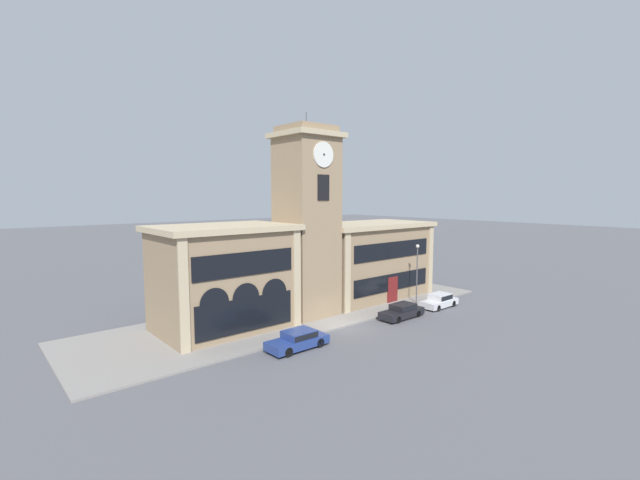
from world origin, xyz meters
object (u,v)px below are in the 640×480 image
object	(u,v)px
parked_car_mid	(402,311)
parked_car_far	(439,300)
street_lamp	(417,265)
parked_car_near	(298,339)

from	to	relation	value
parked_car_mid	parked_car_far	size ratio (longest dim) A/B	1.07
parked_car_far	street_lamp	distance (m)	4.08
parked_car_mid	street_lamp	bearing A→B (deg)	-157.19
street_lamp	parked_car_near	bearing A→B (deg)	-172.79
parked_car_near	parked_car_mid	xyz separation A→B (m)	(11.89, -0.00, -0.02)
parked_car_far	parked_car_near	bearing A→B (deg)	-0.44
parked_car_near	street_lamp	bearing A→B (deg)	-173.23
parked_car_mid	parked_car_near	bearing A→B (deg)	-0.44
parked_car_near	street_lamp	size ratio (longest dim) A/B	0.78
parked_car_near	street_lamp	xyz separation A→B (m)	(16.85, 2.13, 3.38)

